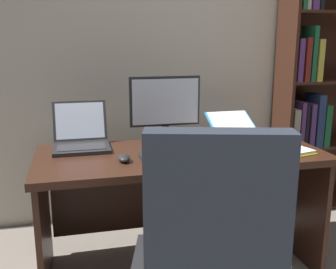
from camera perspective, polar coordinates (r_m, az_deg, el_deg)
The scene contains 11 objects.
wall_back at distance 3.05m, azimuth -0.85°, elevation 12.34°, with size 5.68×0.12×2.60m, color beige.
desk at distance 2.38m, azimuth 1.36°, elevation -6.78°, with size 1.63×0.68×0.74m.
bookshelf at distance 3.38m, azimuth 21.18°, elevation 6.17°, with size 0.89×0.30×2.10m.
monitor at distance 2.40m, azimuth -0.42°, elevation 3.50°, with size 0.44×0.16×0.41m.
laptop at distance 2.38m, azimuth -12.51°, elevation -0.58°, with size 0.32×0.35×0.26m.
keyboard at distance 2.13m, azimuth 1.60°, elevation -3.10°, with size 0.42×0.15×0.02m, color #232326.
computer_mouse at distance 2.08m, azimuth -6.43°, elevation -3.43°, with size 0.06×0.10×0.04m, color #232326.
reading_stand_with_book at distance 2.64m, azimuth 9.34°, elevation 1.37°, with size 0.30×0.30×0.15m.
open_binder at distance 2.27m, azimuth 14.53°, elevation -2.50°, with size 0.52×0.37×0.02m.
notepad at distance 2.39m, azimuth 7.00°, elevation -1.53°, with size 0.15×0.21×0.01m, color white.
pen at distance 2.40m, azimuth 7.46°, elevation -1.29°, with size 0.01×0.01×0.14m, color black.
Camera 1 is at (-0.67, -0.92, 1.36)m, focal length 41.96 mm.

